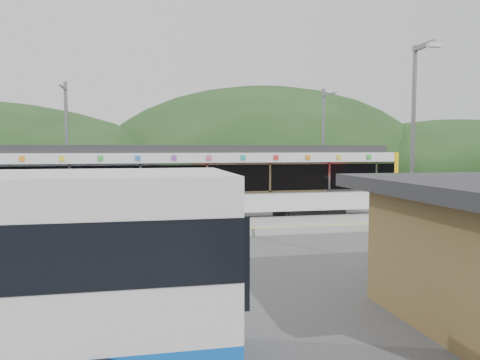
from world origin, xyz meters
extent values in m
plane|color=#4C4C4F|center=(0.00, 0.00, 0.00)|extent=(120.00, 120.00, 0.00)
ellipsoid|color=#1E3D19|center=(16.00, 54.00, 0.00)|extent=(52.00, 39.00, 26.00)
ellipsoid|color=#1E3D19|center=(45.00, 48.00, 0.00)|extent=(44.00, 33.00, 16.00)
cube|color=#9E9E99|center=(0.00, 3.30, 0.15)|extent=(26.00, 3.20, 0.30)
cube|color=yellow|center=(0.00, 2.00, 0.30)|extent=(26.00, 0.10, 0.01)
cube|color=black|center=(-6.84, 6.00, 0.30)|extent=(3.20, 2.20, 0.56)
cube|color=black|center=(5.16, 6.00, 0.30)|extent=(3.20, 2.20, 0.56)
cube|color=silver|center=(-0.84, 6.00, 1.04)|extent=(20.00, 2.90, 0.92)
cube|color=black|center=(-0.84, 6.00, 2.23)|extent=(20.00, 2.96, 1.45)
cube|color=silver|center=(-0.84, 4.50, 1.55)|extent=(20.00, 0.05, 0.10)
cube|color=silver|center=(-0.84, 4.50, 2.90)|extent=(20.00, 0.05, 0.10)
cube|color=silver|center=(-0.84, 6.00, 3.17)|extent=(20.00, 2.90, 0.45)
cube|color=#2D2D30|center=(-0.84, 6.00, 3.58)|extent=(19.40, 2.50, 0.36)
cube|color=#ECB20C|center=(9.28, 6.00, 1.90)|extent=(0.24, 2.92, 3.00)
cube|color=silver|center=(-6.34, 4.50, 2.23)|extent=(0.10, 0.05, 1.35)
cube|color=silver|center=(-3.34, 4.50, 2.23)|extent=(0.10, 0.05, 1.35)
cube|color=silver|center=(-0.34, 4.50, 2.23)|extent=(0.10, 0.05, 1.35)
cube|color=silver|center=(2.66, 4.50, 2.23)|extent=(0.10, 0.05, 1.35)
cube|color=silver|center=(5.66, 4.50, 2.23)|extent=(0.10, 0.05, 1.35)
cube|color=silver|center=(8.16, 4.50, 2.23)|extent=(0.10, 0.05, 1.35)
cube|color=orange|center=(-8.24, 4.51, 3.18)|extent=(0.22, 0.04, 0.22)
cube|color=yellow|center=(-6.64, 4.51, 3.18)|extent=(0.22, 0.04, 0.22)
cube|color=green|center=(-5.04, 4.51, 3.18)|extent=(0.22, 0.04, 0.22)
cube|color=blue|center=(-3.44, 4.51, 3.18)|extent=(0.22, 0.04, 0.22)
cube|color=purple|center=(-1.84, 4.51, 3.18)|extent=(0.22, 0.04, 0.22)
cube|color=#E54C8C|center=(-0.24, 4.51, 3.18)|extent=(0.22, 0.04, 0.22)
cube|color=#19A5A5|center=(1.36, 4.51, 3.18)|extent=(0.22, 0.04, 0.22)
cube|color=red|center=(2.96, 4.51, 3.18)|extent=(0.22, 0.04, 0.22)
cube|color=orange|center=(4.56, 4.51, 3.18)|extent=(0.22, 0.04, 0.22)
cube|color=yellow|center=(6.16, 4.51, 3.18)|extent=(0.22, 0.04, 0.22)
cube|color=green|center=(7.76, 4.51, 3.18)|extent=(0.22, 0.04, 0.22)
cylinder|color=slate|center=(-7.00, 8.60, 3.50)|extent=(0.18, 0.18, 7.00)
cube|color=slate|center=(-7.00, 7.80, 6.60)|extent=(0.08, 1.80, 0.08)
cylinder|color=slate|center=(7.00, 8.60, 3.50)|extent=(0.18, 0.18, 7.00)
cube|color=slate|center=(7.00, 7.80, 6.60)|extent=(0.08, 1.80, 0.08)
cylinder|color=black|center=(-3.90, -9.42, 0.49)|extent=(1.01, 2.86, 0.98)
cylinder|color=slate|center=(4.40, -4.52, 3.29)|extent=(0.12, 0.12, 6.58)
cube|color=slate|center=(4.40, -5.01, 6.47)|extent=(0.19, 1.10, 0.12)
cube|color=silver|center=(4.40, -5.51, 6.38)|extent=(0.36, 0.20, 0.12)
camera|label=1|loc=(-3.42, -16.77, 3.66)|focal=35.00mm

